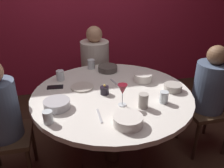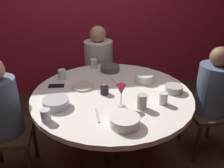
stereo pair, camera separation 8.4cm
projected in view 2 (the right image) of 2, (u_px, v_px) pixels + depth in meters
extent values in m
plane|color=#382619|center=(112.00, 159.00, 2.29)|extent=(8.00, 8.00, 0.00)
cube|color=maroon|center=(91.00, 3.00, 3.19)|extent=(6.00, 0.10, 2.60)
cylinder|color=silver|center=(112.00, 94.00, 1.97)|extent=(1.36, 1.36, 0.04)
cylinder|color=#332319|center=(112.00, 130.00, 2.13)|extent=(0.14, 0.14, 0.72)
cylinder|color=#2D2116|center=(112.00, 158.00, 2.28)|extent=(0.60, 0.60, 0.03)
cube|color=#3F2D1E|center=(8.00, 133.00, 1.95)|extent=(0.40, 0.40, 0.04)
cylinder|color=#475670|center=(1.00, 107.00, 1.83)|extent=(0.29, 0.29, 0.48)
cylinder|color=#332319|center=(30.00, 166.00, 1.93)|extent=(0.04, 0.04, 0.43)
cylinder|color=#332319|center=(35.00, 140.00, 2.23)|extent=(0.04, 0.04, 0.43)
cube|color=#3F2D1E|center=(99.00, 81.00, 2.90)|extent=(0.40, 0.40, 0.04)
cylinder|color=beige|center=(99.00, 61.00, 2.78)|extent=(0.34, 0.34, 0.49)
sphere|color=tan|center=(98.00, 34.00, 2.64)|extent=(0.19, 0.19, 0.19)
cylinder|color=#332319|center=(86.00, 92.00, 3.12)|extent=(0.04, 0.04, 0.43)
cylinder|color=#332319|center=(88.00, 105.00, 2.82)|extent=(0.04, 0.04, 0.43)
cylinder|color=#332319|center=(110.00, 90.00, 3.18)|extent=(0.04, 0.04, 0.43)
cylinder|color=#332319|center=(115.00, 102.00, 2.88)|extent=(0.04, 0.04, 0.43)
cube|color=#3F2D1E|center=(208.00, 112.00, 2.25)|extent=(0.40, 0.40, 0.04)
cylinder|color=#475670|center=(213.00, 89.00, 2.13)|extent=(0.31, 0.31, 0.47)
sphere|color=brown|center=(220.00, 57.00, 2.00)|extent=(0.18, 0.18, 0.18)
cylinder|color=#332319|center=(210.00, 120.00, 2.53)|extent=(0.04, 0.04, 0.43)
cylinder|color=#332319|center=(181.00, 123.00, 2.47)|extent=(0.04, 0.04, 0.43)
cylinder|color=#332319|center=(197.00, 144.00, 2.17)|extent=(0.04, 0.04, 0.43)
cylinder|color=black|center=(104.00, 90.00, 1.92)|extent=(0.07, 0.07, 0.07)
sphere|color=#F9D159|center=(104.00, 85.00, 1.90)|extent=(0.02, 0.02, 0.02)
cylinder|color=silver|center=(121.00, 105.00, 1.77)|extent=(0.06, 0.06, 0.01)
cylinder|color=silver|center=(121.00, 100.00, 1.75)|extent=(0.01, 0.01, 0.09)
cone|color=maroon|center=(121.00, 90.00, 1.71)|extent=(0.08, 0.08, 0.08)
cylinder|color=beige|center=(83.00, 86.00, 2.05)|extent=(0.20, 0.20, 0.01)
cube|color=black|center=(56.00, 86.00, 2.06)|extent=(0.15, 0.08, 0.01)
cylinder|color=#B7B7BC|center=(56.00, 103.00, 1.74)|extent=(0.20, 0.20, 0.06)
cylinder|color=silver|center=(144.00, 78.00, 2.14)|extent=(0.17, 0.17, 0.07)
cylinder|color=silver|center=(125.00, 121.00, 1.52)|extent=(0.20, 0.20, 0.07)
cylinder|color=#B2ADA3|center=(174.00, 89.00, 1.96)|extent=(0.15, 0.15, 0.06)
cylinder|color=#4C4742|center=(110.00, 68.00, 2.37)|extent=(0.20, 0.20, 0.06)
cylinder|color=#B2ADA3|center=(142.00, 101.00, 1.71)|extent=(0.07, 0.07, 0.11)
cylinder|color=silver|center=(94.00, 64.00, 2.43)|extent=(0.08, 0.08, 0.10)
cylinder|color=silver|center=(163.00, 98.00, 1.77)|extent=(0.07, 0.07, 0.09)
cylinder|color=silver|center=(46.00, 115.00, 1.56)|extent=(0.07, 0.07, 0.09)
cylinder|color=silver|center=(62.00, 74.00, 2.18)|extent=(0.07, 0.07, 0.09)
cube|color=#B7B7BC|center=(97.00, 115.00, 1.64)|extent=(0.02, 0.18, 0.01)
cube|color=#B7B7BC|center=(116.00, 83.00, 2.12)|extent=(0.06, 0.18, 0.01)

